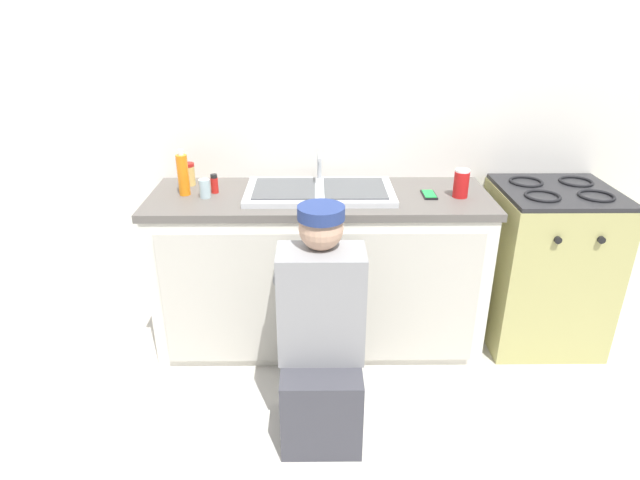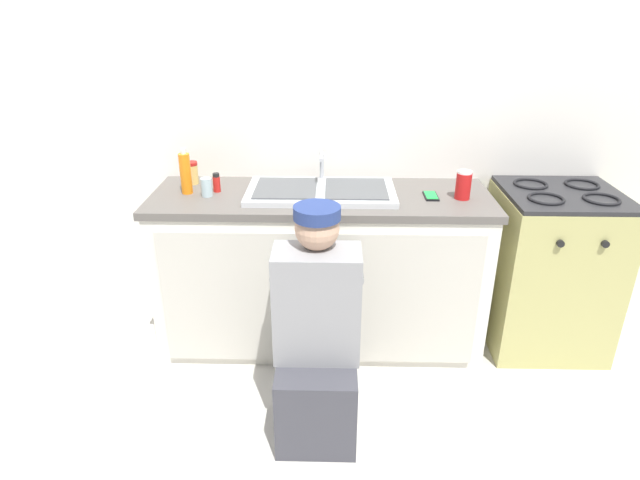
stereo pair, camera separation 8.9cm
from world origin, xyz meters
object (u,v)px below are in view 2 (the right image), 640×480
sink_double_basin (321,191)px  soap_bottle_orange (185,173)px  plumber_person (316,345)px  stove_range (549,269)px  cell_phone (431,196)px  soda_cup_red (463,185)px  spice_bottle_red (217,183)px  water_glass (207,187)px  condiment_jar (192,173)px

sink_double_basin → soap_bottle_orange: soap_bottle_orange is taller
plumber_person → stove_range: bearing=29.7°
stove_range → plumber_person: 1.51m
cell_phone → soda_cup_red: bearing=-7.5°
sink_double_basin → cell_phone: bearing=-2.9°
plumber_person → spice_bottle_red: size_ratio=10.52×
soda_cup_red → spice_bottle_red: soda_cup_red is taller
sink_double_basin → water_glass: sink_double_basin is taller
soda_cup_red → soap_bottle_orange: bearing=178.1°
plumber_person → water_glass: (-0.61, 0.70, 0.50)m
water_glass → stove_range: bearing=1.3°
soap_bottle_orange → water_glass: 0.14m
condiment_jar → soda_cup_red: 1.51m
soap_bottle_orange → spice_bottle_red: bearing=10.4°
sink_double_basin → plumber_person: size_ratio=0.72×
cell_phone → water_glass: bearing=-179.2°
cell_phone → plumber_person: bearing=-129.6°
sink_double_basin → cell_phone: (0.59, -0.03, -0.01)m
soda_cup_red → soap_bottle_orange: (-1.48, 0.05, 0.04)m
soda_cup_red → condiment_jar: bearing=171.8°
spice_bottle_red → cell_phone: bearing=-2.8°
soda_cup_red → water_glass: bearing=179.8°
sink_double_basin → cell_phone: sink_double_basin is taller
stove_range → cell_phone: 0.85m
spice_bottle_red → soda_cup_red: bearing=-3.4°
condiment_jar → spice_bottle_red: size_ratio=1.22×
water_glass → spice_bottle_red: size_ratio=0.95×
condiment_jar → water_glass: bearing=-58.3°
spice_bottle_red → sink_double_basin: bearing=-2.8°
stove_range → soap_bottle_orange: size_ratio=3.81×
plumber_person → condiment_jar: bearing=129.0°
condiment_jar → soda_cup_red: size_ratio=0.84×
stove_range → condiment_jar: size_ratio=7.44×
plumber_person → spice_bottle_red: bearing=126.3°
stove_range → soda_cup_red: bearing=-174.9°
condiment_jar → spice_bottle_red: (0.17, -0.14, -0.01)m
stove_range → water_glass: size_ratio=9.52×
plumber_person → spice_bottle_red: 1.09m
spice_bottle_red → plumber_person: bearing=-53.7°
sink_double_basin → stove_range: size_ratio=0.84×
condiment_jar → water_glass: (0.13, -0.21, -0.01)m
sink_double_basin → water_glass: 0.61m
plumber_person → condiment_jar: 1.28m
soda_cup_red → stove_range: bearing=5.1°
sink_double_basin → soda_cup_red: bearing=-3.9°
water_glass → soda_cup_red: bearing=-0.2°
cell_phone → sink_double_basin: bearing=177.1°
soda_cup_red → spice_bottle_red: (-1.32, 0.08, -0.02)m
condiment_jar → water_glass: condiment_jar is taller
soap_bottle_orange → sink_double_basin: bearing=0.1°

